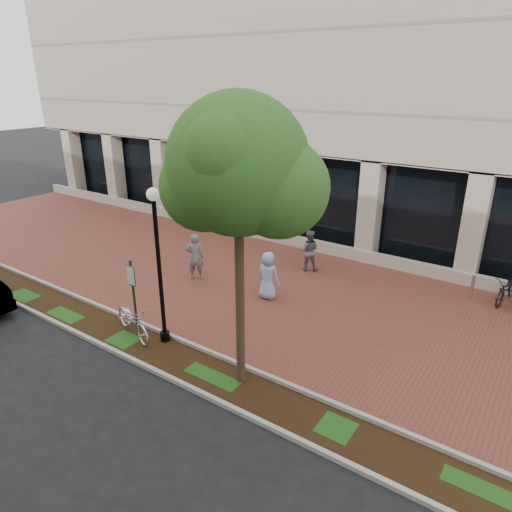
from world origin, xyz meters
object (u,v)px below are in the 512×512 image
Objects in this scene: parking_sign at (133,290)px; pedestrian_mid at (309,250)px; bollard at (472,286)px; street_tree at (241,174)px; pedestrian_left at (195,257)px; lamppost at (159,259)px; pedestrian_right at (268,276)px; locked_bicycle at (133,320)px.

parking_sign is 1.48× the size of pedestrian_mid.
street_tree is at bearing -115.19° from bollard.
street_tree is 8.85m from pedestrian_mid.
parking_sign reaches higher than pedestrian_left.
lamppost reaches higher than pedestrian_right.
pedestrian_left is 10.03m from bollard.
pedestrian_right is (1.94, 4.42, 0.33)m from locked_bicycle.
street_tree reaches higher than pedestrian_right.
lamppost reaches higher than parking_sign.
parking_sign is 4.83m from pedestrian_right.
pedestrian_mid is (-2.09, 7.32, -4.51)m from street_tree.
locked_bicycle is at bearing -178.56° from street_tree.
parking_sign is 0.35× the size of street_tree.
street_tree is 3.90× the size of pedestrian_left.
bollard is (3.88, 8.25, -4.85)m from street_tree.
bollard is (5.94, 3.93, -0.35)m from pedestrian_right.
locked_bicycle is 1.18× the size of pedestrian_right.
parking_sign is at bearing -132.61° from bollard.
lamppost is at bearing 24.41° from parking_sign.
bollard is at bearing -26.18° from locked_bicycle.
parking_sign is 2.50× the size of bollard.
parking_sign is 5.37m from street_tree.
locked_bicycle is 2.03× the size of bollard.
pedestrian_left is at bearing 1.36° from pedestrian_right.
street_tree reaches higher than parking_sign.
pedestrian_mid reaches higher than bollard.
pedestrian_left reaches higher than pedestrian_right.
lamppost reaches higher than bollard.
pedestrian_mid is at bearing 2.70° from locked_bicycle.
lamppost is 4.55m from pedestrian_right.
pedestrian_right is at bearing 150.58° from pedestrian_left.
parking_sign is at bearing -155.06° from lamppost.
pedestrian_mid is (1.73, 7.44, -0.74)m from parking_sign.
pedestrian_right is at bearing 76.54° from lamppost.
pedestrian_left reaches higher than bollard.
locked_bicycle is (-0.18, 0.02, -1.05)m from parking_sign.
lamppost is 2.53× the size of pedestrian_left.
street_tree reaches higher than locked_bicycle.
locked_bicycle is 1.11× the size of pedestrian_left.
pedestrian_left is at bearing 141.92° from street_tree.
pedestrian_mid is (3.17, 3.20, -0.07)m from pedestrian_left.
parking_sign is 1.23× the size of locked_bicycle.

